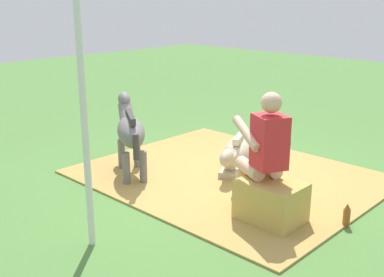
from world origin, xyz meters
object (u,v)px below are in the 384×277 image
(hay_bale, at_px, (271,202))
(person_seated, at_px, (264,150))
(soda_bottle, at_px, (347,215))
(pony_lying, at_px, (238,152))
(tent_pole_left, at_px, (84,123))
(pony_standing, at_px, (130,130))

(hay_bale, distance_m, person_seated, 0.52)
(person_seated, distance_m, soda_bottle, 1.02)
(hay_bale, distance_m, pony_lying, 1.63)
(person_seated, bearing_deg, soda_bottle, -153.38)
(pony_lying, relative_size, tent_pole_left, 0.58)
(tent_pole_left, bearing_deg, person_seated, -116.20)
(person_seated, xyz_separation_m, soda_bottle, (-0.74, -0.37, -0.59))
(pony_standing, relative_size, soda_bottle, 4.93)
(pony_lying, distance_m, tent_pole_left, 2.74)
(person_seated, relative_size, pony_lying, 0.99)
(pony_lying, height_order, tent_pole_left, tent_pole_left)
(hay_bale, bearing_deg, person_seated, -18.33)
(hay_bale, distance_m, pony_standing, 2.07)
(person_seated, height_order, soda_bottle, person_seated)
(hay_bale, height_order, person_seated, person_seated)
(hay_bale, distance_m, soda_bottle, 0.74)
(person_seated, relative_size, soda_bottle, 5.39)
(tent_pole_left, bearing_deg, pony_standing, -50.84)
(hay_bale, relative_size, soda_bottle, 2.55)
(person_seated, relative_size, pony_standing, 1.09)
(person_seated, height_order, pony_standing, person_seated)
(person_seated, distance_m, pony_standing, 1.90)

